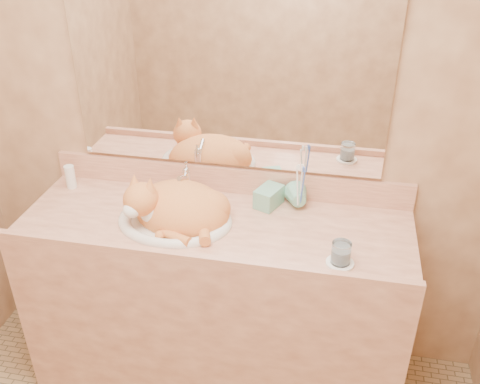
% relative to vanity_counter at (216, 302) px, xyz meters
% --- Properties ---
extents(wall_back, '(2.40, 0.02, 2.50)m').
position_rel_vanity_counter_xyz_m(wall_back, '(0.00, 0.28, 0.82)').
color(wall_back, '#8C5F3F').
rests_on(wall_back, ground).
extents(vanity_counter, '(1.60, 0.55, 0.85)m').
position_rel_vanity_counter_xyz_m(vanity_counter, '(0.00, 0.00, 0.00)').
color(vanity_counter, '#A36149').
rests_on(vanity_counter, floor).
extents(mirror, '(1.30, 0.02, 0.80)m').
position_rel_vanity_counter_xyz_m(mirror, '(0.00, 0.26, 0.97)').
color(mirror, white).
rests_on(mirror, wall_back).
extents(sink_basin, '(0.52, 0.46, 0.14)m').
position_rel_vanity_counter_xyz_m(sink_basin, '(-0.16, -0.02, 0.50)').
color(sink_basin, white).
rests_on(sink_basin, vanity_counter).
extents(faucet, '(0.06, 0.12, 0.17)m').
position_rel_vanity_counter_xyz_m(faucet, '(-0.16, 0.16, 0.51)').
color(faucet, silver).
rests_on(faucet, vanity_counter).
extents(cat, '(0.47, 0.41, 0.22)m').
position_rel_vanity_counter_xyz_m(cat, '(-0.16, -0.01, 0.49)').
color(cat, '#CB682E').
rests_on(cat, sink_basin).
extents(soap_dispenser, '(0.11, 0.11, 0.19)m').
position_rel_vanity_counter_xyz_m(soap_dispenser, '(0.17, 0.12, 0.52)').
color(soap_dispenser, '#70B497').
rests_on(soap_dispenser, vanity_counter).
extents(toothbrush_cup, '(0.13, 0.13, 0.09)m').
position_rel_vanity_counter_xyz_m(toothbrush_cup, '(0.33, 0.15, 0.47)').
color(toothbrush_cup, '#70B497').
rests_on(toothbrush_cup, vanity_counter).
extents(toothbrushes, '(0.04, 0.04, 0.22)m').
position_rel_vanity_counter_xyz_m(toothbrushes, '(0.33, 0.15, 0.56)').
color(toothbrushes, white).
rests_on(toothbrushes, toothbrush_cup).
extents(saucer, '(0.10, 0.10, 0.01)m').
position_rel_vanity_counter_xyz_m(saucer, '(0.51, -0.17, 0.43)').
color(saucer, white).
rests_on(saucer, vanity_counter).
extents(water_glass, '(0.07, 0.07, 0.08)m').
position_rel_vanity_counter_xyz_m(water_glass, '(0.51, -0.17, 0.48)').
color(water_glass, silver).
rests_on(water_glass, saucer).
extents(lotion_bottle, '(0.04, 0.04, 0.11)m').
position_rel_vanity_counter_xyz_m(lotion_bottle, '(-0.70, 0.16, 0.48)').
color(lotion_bottle, white).
rests_on(lotion_bottle, vanity_counter).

